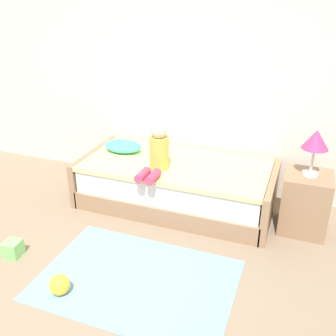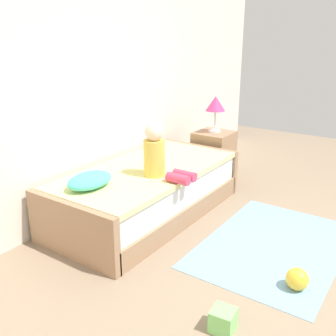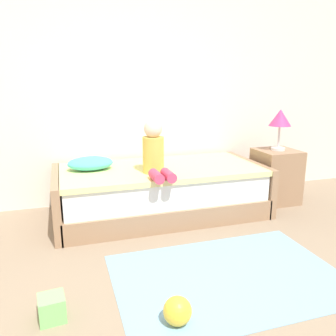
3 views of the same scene
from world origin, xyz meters
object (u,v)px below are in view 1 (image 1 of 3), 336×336
(table_lamp, at_px, (316,142))
(child_figure, at_px, (157,152))
(pillow, at_px, (123,146))
(toy_ball, at_px, (60,285))
(bed, at_px, (176,184))
(toy_block, at_px, (13,249))
(nightstand, at_px, (305,203))

(table_lamp, bearing_deg, child_figure, -172.25)
(pillow, height_order, toy_ball, pillow)
(table_lamp, bearing_deg, pillow, 176.41)
(child_figure, height_order, toy_ball, child_figure)
(toy_ball, bearing_deg, bed, 76.93)
(toy_block, bearing_deg, child_figure, 51.23)
(table_lamp, height_order, pillow, table_lamp)
(bed, xyz_separation_m, pillow, (-0.69, 0.10, 0.32))
(table_lamp, bearing_deg, toy_block, -150.42)
(pillow, bearing_deg, toy_block, -104.12)
(child_figure, relative_size, toy_ball, 3.08)
(toy_ball, bearing_deg, pillow, 99.81)
(nightstand, height_order, child_figure, child_figure)
(nightstand, bearing_deg, toy_ball, -136.90)
(bed, xyz_separation_m, nightstand, (1.35, -0.03, 0.05))
(bed, distance_m, pillow, 0.76)
(nightstand, relative_size, toy_ball, 3.62)
(pillow, relative_size, toy_block, 2.99)
(pillow, height_order, toy_block, pillow)
(bed, xyz_separation_m, child_figure, (-0.12, -0.23, 0.46))
(nightstand, relative_size, child_figure, 1.18)
(nightstand, relative_size, pillow, 1.36)
(pillow, bearing_deg, table_lamp, -3.59)
(toy_block, bearing_deg, bed, 52.76)
(table_lamp, xyz_separation_m, child_figure, (-1.47, -0.20, -0.23))
(table_lamp, relative_size, toy_ball, 2.72)
(toy_block, bearing_deg, table_lamp, 29.58)
(table_lamp, distance_m, toy_ball, 2.52)
(child_figure, distance_m, pillow, 0.67)
(child_figure, bearing_deg, pillow, 149.71)
(table_lamp, xyz_separation_m, toy_block, (-2.41, -1.37, -0.86))
(bed, distance_m, toy_ball, 1.70)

